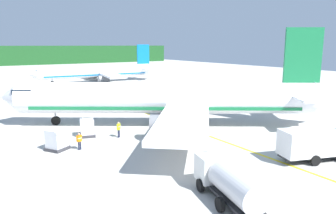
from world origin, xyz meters
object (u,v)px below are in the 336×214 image
Objects in this scene: cargo_container_mid at (57,140)px; crew_marshaller at (79,140)px; airliner_foreground at (169,99)px; cargo_container_near at (87,128)px; crew_loader_left at (119,128)px; service_truck_fuel at (228,180)px; service_truck_baggage at (316,143)px; airliner_mid_apron at (98,71)px.

cargo_container_mid reaches higher than crew_marshaller.
airliner_foreground is at bearing 14.74° from crew_marshaller.
crew_marshaller is (-12.41, -3.27, -2.41)m from airliner_foreground.
crew_loader_left is at bearing -38.81° from cargo_container_near.
service_truck_fuel reaches higher than cargo_container_near.
airliner_foreground is at bearing 102.51° from service_truck_baggage.
airliner_mid_apron is 53.37m from cargo_container_near.
service_truck_fuel is 3.77× the size of crew_loader_left.
airliner_foreground reaches higher than cargo_container_mid.
service_truck_fuel is at bearing -68.23° from cargo_container_mid.
airliner_foreground reaches higher than airliner_mid_apron.
airliner_foreground reaches higher than crew_marshaller.
cargo_container_mid is (-3.93, -2.91, 0.05)m from cargo_container_near.
airliner_mid_apron is 5.34× the size of service_truck_fuel.
crew_loader_left is (0.15, 17.05, -0.37)m from service_truck_fuel.
cargo_container_mid is at bearing -174.10° from crew_loader_left.
crew_loader_left is (-11.34, 15.77, -0.53)m from service_truck_baggage.
service_truck_baggage is at bearing -95.20° from airliner_mid_apron.
cargo_container_near is 0.85× the size of cargo_container_mid.
crew_marshaller is (-2.13, -4.04, 0.02)m from cargo_container_near.
airliner_foreground is 5.30× the size of service_truck_baggage.
cargo_container_mid is 2.12m from crew_marshaller.
cargo_container_near reaches higher than crew_loader_left.
crew_loader_left is at bearing -108.71° from airliner_mid_apron.
service_truck_fuel is 15.96m from crew_marshaller.
cargo_container_mid reaches higher than cargo_container_near.
cargo_container_near reaches higher than crew_marshaller.
service_truck_fuel is at bearing -173.64° from service_truck_baggage.
crew_loader_left is (6.69, 0.69, 0.02)m from cargo_container_mid.
service_truck_fuel is 11.56m from service_truck_baggage.
service_truck_baggage reaches higher than crew_loader_left.
airliner_foreground is at bearing 10.90° from crew_loader_left.
service_truck_baggage reaches higher than cargo_container_near.
cargo_container_near is at bearing 128.09° from service_truck_baggage.
airliner_mid_apron is 54.48m from crew_loader_left.
service_truck_baggage is at bearing 6.36° from service_truck_fuel.
cargo_container_mid is (-14.20, -2.14, -2.38)m from airliner_foreground.
service_truck_baggage is at bearing -39.91° from cargo_container_mid.
airliner_foreground is 20.12m from service_truck_fuel.
crew_loader_left is at bearing 125.71° from service_truck_baggage.
service_truck_baggage is 2.87× the size of cargo_container_mid.
cargo_container_mid is at bearing -114.80° from airliner_mid_apron.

